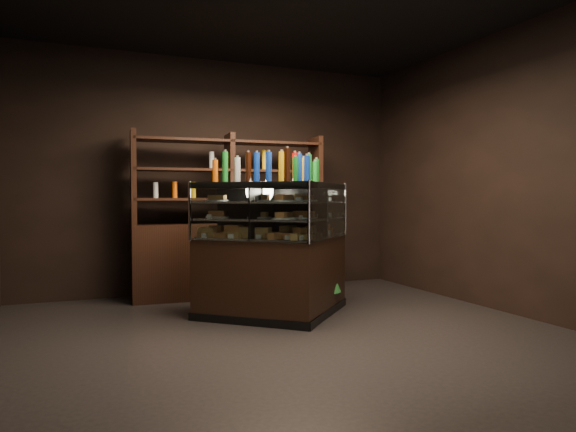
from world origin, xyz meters
The scene contains 7 objects.
ground centered at (0.00, 0.00, 0.00)m, with size 5.00×5.00×0.00m, color black.
room_shell centered at (0.00, 0.00, 1.94)m, with size 5.02×5.02×3.01m.
display_case centered at (0.22, 0.80, 0.46)m, with size 1.81×1.35×1.38m.
food_display centered at (0.22, 0.79, 1.01)m, with size 1.44×0.94×0.43m.
bottles_top centered at (0.22, 0.80, 1.51)m, with size 1.26×0.80×0.30m.
potted_conifer centered at (0.76, 0.93, 0.49)m, with size 0.40×0.40×0.85m.
back_shelving centered at (0.05, 2.05, 0.61)m, with size 2.35×0.57×2.00m.
Camera 1 is at (-1.71, -4.05, 1.21)m, focal length 32.00 mm.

